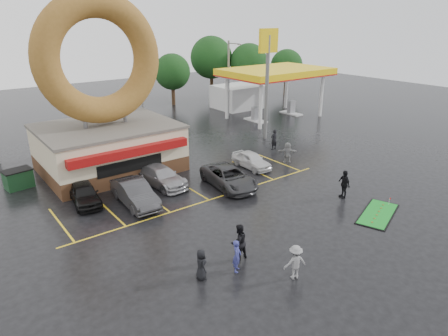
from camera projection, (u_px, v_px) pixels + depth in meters
ground at (241, 219)px, 24.41m from camera, size 120.00×120.00×0.00m
donut_shop at (105, 115)px, 30.80m from camera, size 10.20×8.70×13.50m
gas_station at (259, 84)px, 49.98m from camera, size 12.30×13.65×5.90m
shell_sign at (268, 64)px, 38.06m from camera, size 2.20×0.36×10.60m
streetlight_mid at (142, 88)px, 40.56m from camera, size 0.40×2.21×9.00m
streetlight_right at (229, 77)px, 48.07m from camera, size 0.40×2.21×9.00m
tree_far_a at (249, 63)px, 59.59m from camera, size 5.60×5.60×8.00m
tree_far_b at (287, 65)px, 61.71m from camera, size 4.90×4.90×7.00m
tree_far_c at (211, 58)px, 60.09m from camera, size 6.30×6.30×9.00m
tree_far_d at (172, 72)px, 54.55m from camera, size 4.90×4.90×7.00m
car_black at (84, 193)px, 26.29m from camera, size 2.13×4.24×1.38m
car_dgrey at (135, 193)px, 26.06m from camera, size 1.84×4.86×1.58m
car_silver at (161, 176)px, 29.09m from camera, size 2.51×5.02×1.40m
car_grey at (229, 177)px, 28.84m from camera, size 3.02×5.51×1.46m
car_white at (251, 160)px, 32.52m from camera, size 1.67×3.91×1.32m
person_blue at (237, 256)px, 19.17m from camera, size 0.72×0.71×1.67m
person_blackjkt at (239, 242)px, 20.10m from camera, size 0.95×0.75×1.93m
person_hoodie at (295, 262)px, 18.63m from camera, size 1.26×0.97×1.73m
person_bystander at (201, 264)px, 18.61m from camera, size 0.62×0.83×1.55m
person_cameraman at (344, 184)px, 27.03m from camera, size 0.82×1.24×1.96m
person_walker_near at (287, 153)px, 33.61m from camera, size 1.61×1.42×1.76m
person_walker_far at (274, 139)px, 36.94m from camera, size 0.70×0.46×1.90m
dumpster at (18, 179)px, 28.69m from camera, size 1.96×1.46×1.30m
putting_green at (378, 214)px, 25.00m from camera, size 4.49×3.07×0.52m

